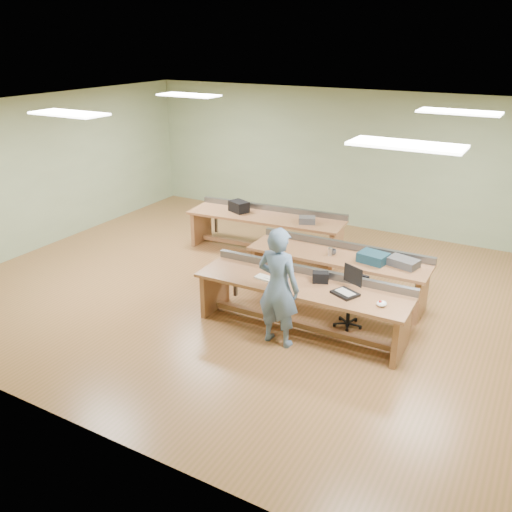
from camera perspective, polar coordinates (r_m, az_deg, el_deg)
name	(u,v)px	position (r m, az deg, el deg)	size (l,w,h in m)	color
floor	(265,292)	(9.22, 0.93, -3.80)	(10.00, 10.00, 0.00)	brown
ceiling	(266,111)	(8.34, 1.06, 15.04)	(10.00, 10.00, 0.00)	silver
wall_back	(352,160)	(12.22, 10.09, 9.90)	(10.00, 0.04, 3.00)	#8EA37B
wall_front	(75,311)	(5.72, -18.53, -5.48)	(10.00, 0.04, 3.00)	#8EA37B
wall_left	(47,171)	(11.80, -21.14, 8.31)	(0.04, 8.00, 3.00)	#8EA37B
fluor_panels	(266,113)	(8.35, 1.06, 14.84)	(6.20, 3.50, 0.03)	white
workbench_front	(302,295)	(7.87, 4.90, -4.13)	(3.15, 0.91, 0.86)	#95603E
workbench_mid	(338,265)	(8.94, 8.64, -0.98)	(2.97, 0.84, 0.86)	#95603E
workbench_back	(266,224)	(10.75, 1.08, 3.35)	(3.19, 1.11, 0.86)	#95603E
person	(278,287)	(7.39, 2.36, -3.31)	(0.63, 0.41, 1.72)	slate
laptop_base	(345,294)	(7.52, 9.36, -3.92)	(0.33, 0.27, 0.04)	black
laptop_screen	(353,275)	(7.51, 10.18, -1.99)	(0.33, 0.02, 0.26)	black
keyboard	(271,280)	(7.84, 1.54, -2.50)	(0.49, 0.16, 0.03)	silver
trackball_mouse	(382,304)	(7.31, 13.10, -4.90)	(0.13, 0.15, 0.07)	white
camera_bag	(320,277)	(7.82, 6.81, -2.24)	(0.23, 0.14, 0.15)	black
task_chair	(350,307)	(8.20, 9.89, -5.34)	(0.54, 0.54, 0.81)	black
parts_bin_teal	(373,258)	(8.64, 12.22, -0.16)	(0.43, 0.32, 0.15)	#153546
parts_bin_grey	(403,262)	(8.61, 15.24, -0.65)	(0.45, 0.29, 0.12)	#3E3E40
mug	(333,252)	(8.83, 8.09, 0.42)	(0.11, 0.11, 0.09)	#3E3E40
drinks_can	(330,252)	(8.79, 7.81, 0.47)	(0.07, 0.07, 0.13)	#B6B6BB
storage_box_back	(239,206)	(10.89, -1.81, 5.23)	(0.38, 0.27, 0.22)	black
tray_back	(307,220)	(10.27, 5.40, 3.79)	(0.31, 0.22, 0.12)	#3E3E40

